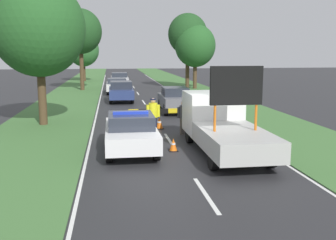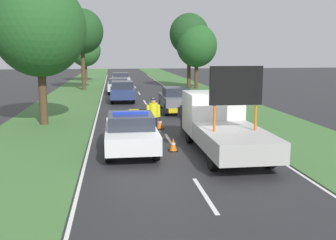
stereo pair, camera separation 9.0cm
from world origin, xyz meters
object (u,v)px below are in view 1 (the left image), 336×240
pedestrian_civilian (183,115)px  roadside_tree_mid_left (188,34)px  queued_car_hatch_blue (121,91)px  roadside_tree_mid_right (83,50)px  queued_car_sedan_silver (119,79)px  work_truck (221,123)px  road_barrier (158,113)px  police_car (131,132)px  traffic_cone_near_police (159,123)px  police_officer (153,114)px  queued_car_suv_grey (175,99)px  roadside_tree_near_right (38,28)px  traffic_cone_centre_front (173,145)px  queued_car_van_white (117,85)px  traffic_cone_near_truck (133,125)px  roadside_tree_far_left (195,46)px  roadside_tree_near_left (80,32)px

pedestrian_civilian → roadside_tree_mid_left: bearing=63.3°
queued_car_hatch_blue → roadside_tree_mid_right: 23.35m
queued_car_sedan_silver → work_truck: bearing=96.4°
road_barrier → pedestrian_civilian: size_ratio=1.84×
police_car → traffic_cone_near_police: police_car is taller
police_car → traffic_cone_near_police: 4.74m
police_officer → traffic_cone_near_police: police_officer is taller
queued_car_suv_grey → roadside_tree_near_right: size_ratio=0.54×
traffic_cone_near_police → roadside_tree_near_right: (-5.94, 1.90, 4.70)m
traffic_cone_centre_front → roadside_tree_mid_left: size_ratio=0.06×
work_truck → queued_car_van_white: work_truck is taller
police_officer → queued_car_hatch_blue: bearing=-73.1°
traffic_cone_near_truck → roadside_tree_mid_left: size_ratio=0.07×
police_officer → roadside_tree_far_left: (6.90, 23.12, 3.43)m
road_barrier → queued_car_sedan_silver: 25.31m
pedestrian_civilian → work_truck: bearing=-88.3°
police_car → queued_car_hatch_blue: size_ratio=1.04×
roadside_tree_far_left → queued_car_suv_grey: bearing=-106.5°
traffic_cone_near_police → roadside_tree_far_left: roadside_tree_far_left is taller
queued_car_hatch_blue → roadside_tree_mid_right: bearing=-79.3°
work_truck → queued_car_hatch_blue: bearing=-76.4°
police_car → queued_car_van_white: size_ratio=1.07×
queued_car_van_white → pedestrian_civilian: bearing=98.1°
roadside_tree_far_left → queued_car_hatch_blue: bearing=-128.8°
pedestrian_civilian → road_barrier: bearing=121.3°
police_car → queued_car_van_white: (-0.18, 22.15, -0.02)m
work_truck → traffic_cone_near_truck: bearing=-52.4°
roadside_tree_near_left → queued_car_hatch_blue: bearing=-70.0°
police_car → traffic_cone_near_police: (1.65, 4.42, -0.48)m
traffic_cone_centre_front → queued_car_suv_grey: bearing=80.5°
roadside_tree_mid_right → work_truck: bearing=-78.7°
traffic_cone_near_police → roadside_tree_mid_left: bearing=75.5°
queued_car_suv_grey → roadside_tree_near_right: (-7.59, -3.42, 4.17)m
traffic_cone_centre_front → roadside_tree_mid_right: roadside_tree_mid_right is taller
police_car → roadside_tree_near_left: size_ratio=0.57×
queued_car_van_white → roadside_tree_mid_right: size_ratio=0.69×
police_officer → traffic_cone_near_truck: size_ratio=3.08×
queued_car_hatch_blue → roadside_tree_near_left: (-3.66, 10.05, 5.02)m
roadside_tree_near_left → roadside_tree_mid_left: (11.04, 0.88, -0.16)m
road_barrier → queued_car_sedan_silver: size_ratio=0.65×
traffic_cone_near_truck → roadside_tree_near_right: 6.96m
police_car → queued_car_suv_grey: (3.29, 9.75, 0.05)m
queued_car_sedan_silver → roadside_tree_mid_right: (-4.45, 9.51, 3.24)m
traffic_cone_near_police → road_barrier: bearing=-101.3°
work_truck → roadside_tree_mid_left: (3.92, 27.07, 4.61)m
queued_car_hatch_blue → roadside_tree_near_right: bearing=65.6°
traffic_cone_centre_front → queued_car_van_white: queued_car_van_white is taller
road_barrier → roadside_tree_near_right: 7.54m
traffic_cone_centre_front → roadside_tree_far_left: bearing=76.1°
work_truck → roadside_tree_mid_left: 27.73m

